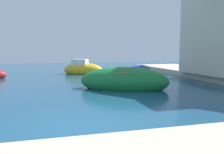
% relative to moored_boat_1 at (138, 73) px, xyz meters
% --- Properties ---
extents(ground, '(80.00, 80.00, 0.00)m').
position_rel_moored_boat_1_xyz_m(ground, '(-5.95, -10.89, -0.41)').
color(ground, navy).
extents(quay_promenade, '(44.00, 32.00, 0.50)m').
position_rel_moored_boat_1_xyz_m(quay_promenade, '(-1.64, -11.26, -0.16)').
color(quay_promenade, beige).
rests_on(quay_promenade, ground).
extents(moored_boat_1, '(4.06, 3.86, 1.47)m').
position_rel_moored_boat_1_xyz_m(moored_boat_1, '(0.00, 0.00, 0.00)').
color(moored_boat_1, '#1E479E').
rests_on(moored_boat_1, ground).
extents(moored_boat_2, '(4.23, 3.17, 1.79)m').
position_rel_moored_boat_1_xyz_m(moored_boat_2, '(-3.99, 4.73, 0.06)').
color(moored_boat_2, gold).
rests_on(moored_boat_2, ground).
extents(moored_boat_4, '(5.53, 3.92, 1.70)m').
position_rel_moored_boat_1_xyz_m(moored_boat_4, '(-2.80, -4.85, 0.06)').
color(moored_boat_4, '#197233').
rests_on(moored_boat_4, ground).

